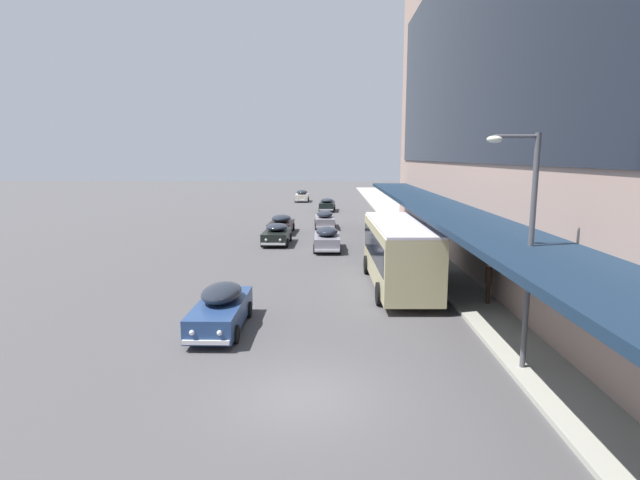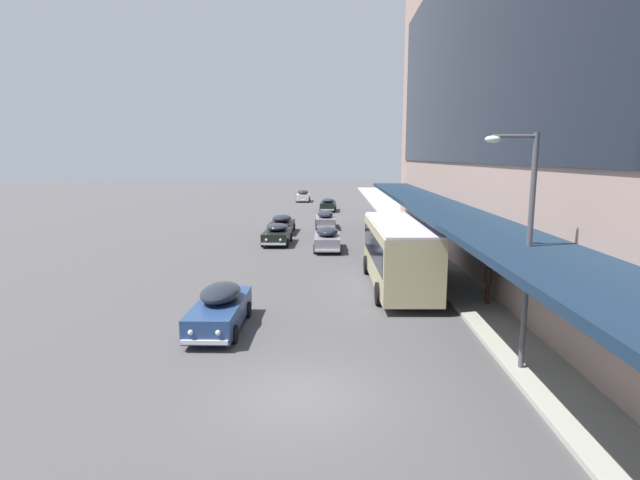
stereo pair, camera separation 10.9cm
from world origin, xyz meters
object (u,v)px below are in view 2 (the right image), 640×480
object	(u,v)px
sedan_oncoming_rear	(327,239)
sedan_oncoming_front	(303,196)
fire_hydrant	(441,272)
sedan_far_back	(328,205)
sedan_second_mid	(277,234)
sedan_trailing_near	(220,308)
pedestrian_at_kerb	(488,280)
sedan_trailing_mid	(325,219)
street_lamp	(524,235)
transit_bus_kerbside_front	(398,251)
sedan_second_near	(282,224)

from	to	relation	value
sedan_oncoming_rear	sedan_oncoming_front	size ratio (longest dim) A/B	1.02
sedan_oncoming_front	fire_hydrant	bearing A→B (deg)	-78.03
sedan_far_back	fire_hydrant	world-z (taller)	sedan_far_back
sedan_second_mid	sedan_far_back	xyz separation A→B (m)	(3.56, 22.72, 0.02)
sedan_trailing_near	pedestrian_at_kerb	distance (m)	11.21
sedan_oncoming_rear	pedestrian_at_kerb	size ratio (longest dim) A/B	2.37
sedan_trailing_near	sedan_far_back	xyz separation A→B (m)	(3.68, 41.03, -0.04)
sedan_trailing_mid	street_lamp	bearing A→B (deg)	-78.72
sedan_trailing_mid	sedan_trailing_near	distance (m)	27.08
transit_bus_kerbside_front	sedan_oncoming_front	distance (m)	48.22
street_lamp	fire_hydrant	world-z (taller)	street_lamp
sedan_trailing_mid	street_lamp	xyz separation A→B (m)	(6.07, -30.42, 3.37)
sedan_second_near	sedan_trailing_mid	bearing A→B (deg)	39.03
sedan_second_near	pedestrian_at_kerb	bearing A→B (deg)	-62.44
pedestrian_at_kerb	street_lamp	size ratio (longest dim) A/B	0.27
street_lamp	sedan_oncoming_rear	bearing A→B (deg)	106.50
sedan_second_near	sedan_oncoming_front	bearing A→B (deg)	89.84
sedan_trailing_mid	pedestrian_at_kerb	size ratio (longest dim) A/B	2.37
street_lamp	transit_bus_kerbside_front	bearing A→B (deg)	103.33
street_lamp	sedan_second_mid	bearing A→B (deg)	113.45
sedan_oncoming_rear	pedestrian_at_kerb	xyz separation A→B (m)	(6.97, -12.96, 0.38)
sedan_second_near	pedestrian_at_kerb	size ratio (longest dim) A/B	2.47
sedan_second_near	sedan_trailing_mid	distance (m)	4.70
transit_bus_kerbside_front	sedan_oncoming_rear	xyz separation A→B (m)	(-3.53, 10.00, -1.06)
sedan_second_near	sedan_far_back	distance (m)	17.56
sedan_far_back	transit_bus_kerbside_front	bearing A→B (deg)	-84.02
sedan_oncoming_front	sedan_trailing_near	distance (m)	53.62
sedan_second_near	sedan_trailing_mid	size ratio (longest dim) A/B	1.04
sedan_oncoming_front	fire_hydrant	distance (m)	47.19
sedan_trailing_near	pedestrian_at_kerb	size ratio (longest dim) A/B	2.56
sedan_far_back	pedestrian_at_kerb	xyz separation A→B (m)	(7.11, -38.01, 0.41)
sedan_second_mid	sedan_oncoming_front	world-z (taller)	sedan_oncoming_front
sedan_trailing_mid	pedestrian_at_kerb	distance (m)	24.90
fire_hydrant	transit_bus_kerbside_front	bearing A→B (deg)	-148.43
pedestrian_at_kerb	fire_hydrant	size ratio (longest dim) A/B	2.65
sedan_oncoming_rear	fire_hydrant	size ratio (longest dim) A/B	6.30
sedan_oncoming_rear	pedestrian_at_kerb	distance (m)	14.72
pedestrian_at_kerb	street_lamp	world-z (taller)	street_lamp
sedan_trailing_mid	fire_hydrant	world-z (taller)	sedan_trailing_mid
transit_bus_kerbside_front	fire_hydrant	xyz separation A→B (m)	(2.42, 1.49, -1.37)
sedan_second_near	sedan_oncoming_rear	size ratio (longest dim) A/B	1.04
sedan_trailing_near	street_lamp	xyz separation A→B (m)	(9.62, -3.58, 3.33)
sedan_second_near	sedan_trailing_near	size ratio (longest dim) A/B	0.96
sedan_oncoming_rear	sedan_trailing_mid	bearing A→B (deg)	91.45
transit_bus_kerbside_front	sedan_oncoming_rear	bearing A→B (deg)	109.43
sedan_second_mid	fire_hydrant	distance (m)	14.52
sedan_trailing_near	street_lamp	size ratio (longest dim) A/B	0.69
sedan_trailing_near	fire_hydrant	xyz separation A→B (m)	(9.77, 7.46, -0.31)
fire_hydrant	sedan_trailing_mid	bearing A→B (deg)	107.80
sedan_oncoming_rear	sedan_oncoming_front	world-z (taller)	sedan_oncoming_front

